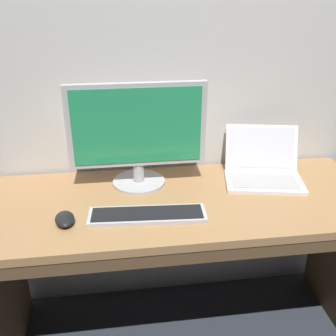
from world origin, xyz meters
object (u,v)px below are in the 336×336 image
laptop_white (263,169)px  wired_keyboard (147,215)px  computer_mouse (65,219)px  external_monitor (137,133)px

laptop_white → wired_keyboard: bearing=-155.0°
wired_keyboard → computer_mouse: bearing=-179.7°
external_monitor → computer_mouse: (-0.29, -0.27, -0.22)m
wired_keyboard → computer_mouse: size_ratio=4.09×
external_monitor → computer_mouse: size_ratio=5.21×
laptop_white → computer_mouse: (-0.84, -0.25, -0.03)m
external_monitor → laptop_white: bearing=-1.9°
external_monitor → wired_keyboard: external_monitor is taller
laptop_white → external_monitor: (-0.55, 0.02, 0.19)m
laptop_white → wired_keyboard: laptop_white is taller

